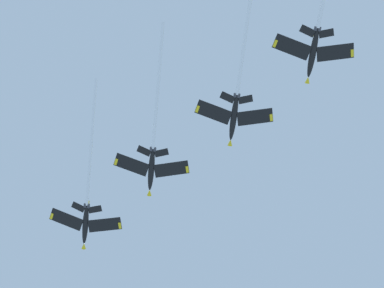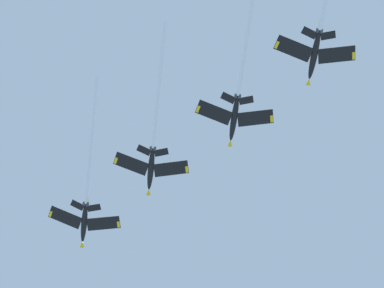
# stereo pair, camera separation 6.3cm
# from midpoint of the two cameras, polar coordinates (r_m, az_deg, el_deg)

# --- Properties ---
(jet_lead) EXTENTS (28.63, 40.82, 15.23)m
(jet_lead) POSITION_cam_midpoint_polar(r_m,az_deg,el_deg) (143.71, -11.50, -5.85)
(jet_lead) COLOR black
(jet_second) EXTENTS (26.47, 39.16, 15.19)m
(jet_second) POSITION_cam_midpoint_polar(r_m,az_deg,el_deg) (134.72, -4.25, 0.15)
(jet_second) COLOR black
(jet_third) EXTENTS (27.63, 40.60, 14.29)m
(jet_third) POSITION_cam_midpoint_polar(r_m,az_deg,el_deg) (130.49, 5.20, 6.49)
(jet_third) COLOR black
(jet_fourth) EXTENTS (25.98, 36.96, 13.46)m
(jet_fourth) POSITION_cam_midpoint_polar(r_m,az_deg,el_deg) (130.66, 14.04, 13.29)
(jet_fourth) COLOR black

